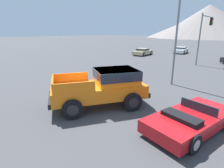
% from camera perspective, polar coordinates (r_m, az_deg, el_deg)
% --- Properties ---
extents(ground_plane, '(320.00, 320.00, 0.00)m').
position_cam_1_polar(ground_plane, '(9.53, -1.65, -6.58)').
color(ground_plane, '#424244').
extents(orange_pickup_truck, '(4.16, 5.26, 1.92)m').
position_cam_1_polar(orange_pickup_truck, '(9.03, -2.40, -0.51)').
color(orange_pickup_truck, orange).
rests_on(orange_pickup_truck, ground_plane).
extents(red_convertible_car, '(2.53, 4.35, 1.04)m').
position_cam_1_polar(red_convertible_car, '(7.70, 24.27, -10.54)').
color(red_convertible_car, '#B21419').
rests_on(red_convertible_car, ground_plane).
extents(parked_car_white, '(2.50, 4.50, 1.13)m').
position_cam_1_polar(parked_car_white, '(35.20, 21.54, 10.28)').
color(parked_car_white, white).
rests_on(parked_car_white, ground_plane).
extents(parked_car_tan, '(2.30, 4.47, 1.13)m').
position_cam_1_polar(parked_car_tan, '(30.52, 10.03, 10.37)').
color(parked_car_tan, tan).
rests_on(parked_car_tan, ground_plane).
extents(traffic_light_main, '(0.38, 4.20, 5.76)m').
position_cam_1_polar(traffic_light_main, '(24.24, 28.12, 15.43)').
color(traffic_light_main, slate).
rests_on(traffic_light_main, ground_plane).
extents(street_lamp_post, '(0.90, 0.24, 8.68)m').
position_cam_1_polar(street_lamp_post, '(13.39, 21.01, 21.51)').
color(street_lamp_post, slate).
rests_on(street_lamp_post, ground_plane).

